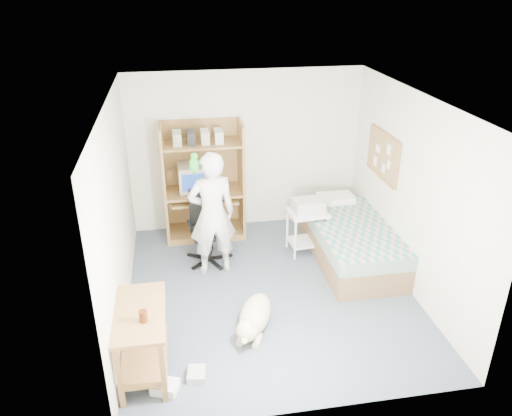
% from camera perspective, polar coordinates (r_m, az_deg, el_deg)
% --- Properties ---
extents(floor, '(4.00, 4.00, 0.00)m').
position_cam_1_polar(floor, '(6.61, 1.58, -9.42)').
color(floor, '#404957').
rests_on(floor, ground).
extents(wall_back, '(3.60, 0.02, 2.50)m').
position_cam_1_polar(wall_back, '(7.82, -1.15, 6.54)').
color(wall_back, beige).
rests_on(wall_back, floor).
extents(wall_right, '(0.02, 4.00, 2.50)m').
position_cam_1_polar(wall_right, '(6.55, 17.36, 1.56)').
color(wall_right, beige).
rests_on(wall_right, floor).
extents(wall_left, '(0.02, 4.00, 2.50)m').
position_cam_1_polar(wall_left, '(5.93, -15.61, -0.77)').
color(wall_left, beige).
rests_on(wall_left, floor).
extents(ceiling, '(3.60, 4.00, 0.02)m').
position_cam_1_polar(ceiling, '(5.58, 1.89, 12.22)').
color(ceiling, white).
rests_on(ceiling, wall_back).
extents(computer_hutch, '(1.20, 0.63, 1.80)m').
position_cam_1_polar(computer_hutch, '(7.66, -6.01, 2.56)').
color(computer_hutch, brown).
rests_on(computer_hutch, floor).
extents(bed, '(1.02, 2.02, 0.66)m').
position_cam_1_polar(bed, '(7.28, 10.78, -3.69)').
color(bed, brown).
rests_on(bed, floor).
extents(side_desk, '(0.50, 1.00, 0.75)m').
position_cam_1_polar(side_desk, '(5.28, -12.92, -13.70)').
color(side_desk, brown).
rests_on(side_desk, floor).
extents(corkboard, '(0.04, 0.94, 0.66)m').
position_cam_1_polar(corkboard, '(7.23, 14.30, 5.84)').
color(corkboard, olive).
rests_on(corkboard, wall_right).
extents(office_chair, '(0.59, 0.59, 1.04)m').
position_cam_1_polar(office_chair, '(7.12, -5.57, -3.24)').
color(office_chair, black).
rests_on(office_chair, floor).
extents(person, '(0.68, 0.49, 1.73)m').
position_cam_1_polar(person, '(6.63, -5.04, -0.70)').
color(person, silver).
rests_on(person, floor).
extents(parrot, '(0.13, 0.22, 0.35)m').
position_cam_1_polar(parrot, '(6.35, -7.09, 5.07)').
color(parrot, '#148F28').
rests_on(parrot, person).
extents(dog, '(0.59, 1.02, 0.40)m').
position_cam_1_polar(dog, '(5.87, -0.22, -12.31)').
color(dog, beige).
rests_on(dog, floor).
extents(printer_cart, '(0.58, 0.48, 0.66)m').
position_cam_1_polar(printer_cart, '(7.31, 5.86, -1.94)').
color(printer_cart, white).
rests_on(printer_cart, floor).
extents(printer, '(0.45, 0.36, 0.18)m').
position_cam_1_polar(printer, '(7.17, 5.97, 0.27)').
color(printer, '#B3B3AE').
rests_on(printer, printer_cart).
extents(crt_monitor, '(0.43, 0.45, 0.39)m').
position_cam_1_polar(crt_monitor, '(7.60, -7.31, 3.51)').
color(crt_monitor, beige).
rests_on(crt_monitor, computer_hutch).
extents(keyboard, '(0.47, 0.23, 0.03)m').
position_cam_1_polar(keyboard, '(7.57, -5.59, 1.07)').
color(keyboard, beige).
rests_on(keyboard, computer_hutch).
extents(pencil_cup, '(0.08, 0.08, 0.12)m').
position_cam_1_polar(pencil_cup, '(7.60, -3.56, 2.46)').
color(pencil_cup, gold).
rests_on(pencil_cup, computer_hutch).
extents(drink_glass, '(0.08, 0.08, 0.12)m').
position_cam_1_polar(drink_glass, '(4.95, -12.76, -11.98)').
color(drink_glass, '#411E0A').
rests_on(drink_glass, side_desk).
extents(floor_box_a, '(0.31, 0.28, 0.10)m').
position_cam_1_polar(floor_box_a, '(5.32, -10.34, -19.47)').
color(floor_box_a, white).
rests_on(floor_box_a, floor).
extents(floor_box_b, '(0.21, 0.24, 0.08)m').
position_cam_1_polar(floor_box_b, '(5.41, -6.81, -18.34)').
color(floor_box_b, '#B5B5B0').
rests_on(floor_box_b, floor).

